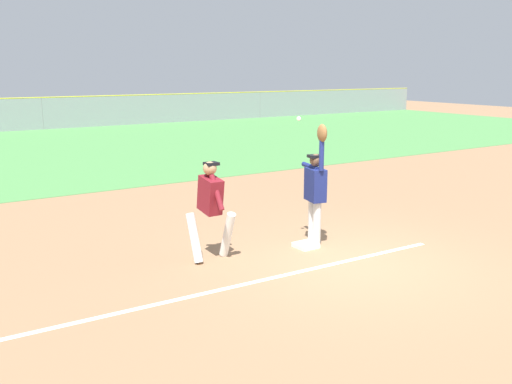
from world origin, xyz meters
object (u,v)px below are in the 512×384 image
at_px(runner, 211,204).
at_px(parked_car_red, 63,111).
at_px(parked_car_silver, 228,105).
at_px(parked_car_black, 150,108).
at_px(first_base, 306,245).
at_px(baseball, 299,119).
at_px(fielder, 316,187).

distance_m(runner, parked_car_red, 27.50).
distance_m(runner, parked_car_silver, 31.68).
relative_size(runner, parked_car_black, 0.38).
xyz_separation_m(parked_car_red, parked_car_black, (5.61, -0.23, 0.00)).
distance_m(first_base, parked_car_red, 27.64).
relative_size(parked_car_black, parked_car_silver, 0.99).
bearing_deg(parked_car_red, first_base, -88.18).
bearing_deg(runner, baseball, -8.14).
relative_size(first_base, parked_car_red, 0.08).
relative_size(parked_car_red, parked_car_silver, 1.00).
relative_size(fielder, runner, 1.33).
bearing_deg(baseball, fielder, -18.30).
xyz_separation_m(parked_car_black, parked_car_silver, (6.22, 0.51, 0.00)).
xyz_separation_m(runner, baseball, (1.68, -0.19, 1.37)).
bearing_deg(first_base, fielder, 7.41).
height_order(first_base, parked_car_red, parked_car_red).
height_order(first_base, fielder, fielder).
bearing_deg(parked_car_red, runner, -91.96).
height_order(parked_car_red, parked_car_black, same).
bearing_deg(parked_car_black, baseball, -102.55).
xyz_separation_m(runner, parked_car_silver, (15.73, 27.50, -0.32)).
xyz_separation_m(first_base, baseball, (-0.11, 0.14, 2.33)).
distance_m(first_base, fielder, 1.10).
distance_m(fielder, parked_car_silver, 31.00).
xyz_separation_m(baseball, parked_car_red, (2.23, 27.41, -1.69)).
bearing_deg(first_base, parked_car_black, 74.21).
height_order(runner, baseball, baseball).
bearing_deg(fielder, parked_car_black, -93.00).
height_order(fielder, parked_car_silver, fielder).
xyz_separation_m(first_base, parked_car_red, (2.12, 27.55, 0.63)).
bearing_deg(fielder, baseball, -5.93).
distance_m(parked_car_red, parked_car_silver, 11.82).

